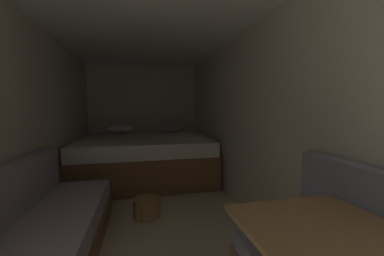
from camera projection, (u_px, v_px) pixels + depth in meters
ground_plane at (149, 222)px, 2.38m from camera, size 7.13×7.13×0.00m
wall_back at (144, 116)px, 4.81m from camera, size 2.35×0.05×2.11m
wall_left at (20, 126)px, 2.03m from camera, size 0.05×5.13×2.11m
wall_right at (249, 122)px, 2.55m from camera, size 0.05×5.13×2.11m
ceiling_slab at (146, 15)px, 2.20m from camera, size 2.35×5.13×0.05m
bed at (146, 157)px, 3.91m from camera, size 2.13×1.85×0.88m
dinette_table at (323, 253)px, 0.92m from camera, size 0.64×0.60×0.72m
wicker_basket at (147, 207)px, 2.49m from camera, size 0.31×0.31×0.21m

